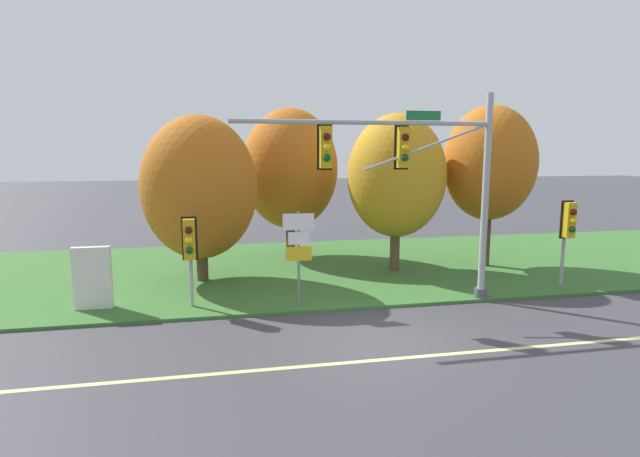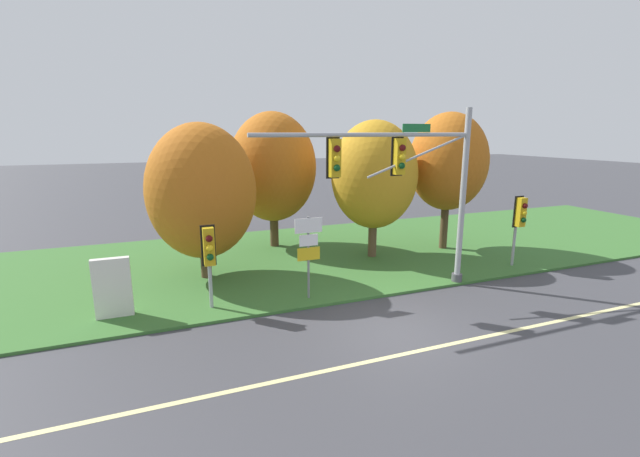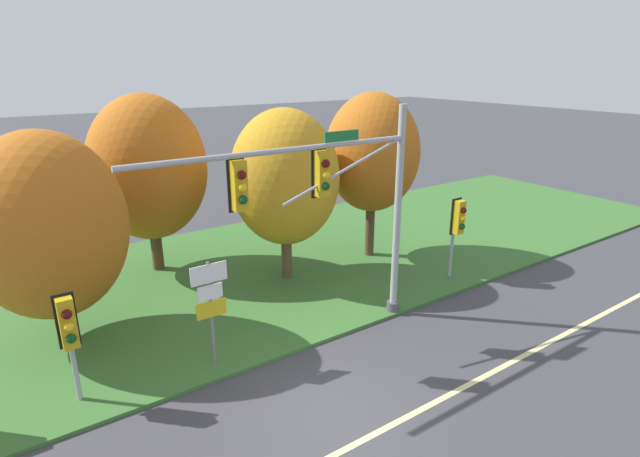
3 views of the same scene
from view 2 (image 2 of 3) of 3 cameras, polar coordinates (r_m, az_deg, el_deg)
The scene contains 12 objects.
ground_plane at distance 13.22m, azimuth 10.43°, elevation -13.35°, with size 160.00×160.00×0.00m, color #3D3D42.
lane_stripe at distance 12.33m, azimuth 13.46°, elevation -15.50°, with size 36.00×0.16×0.01m, color beige.
grass_verge at distance 20.19m, azimuth -1.91°, elevation -3.71°, with size 48.00×11.50×0.10m, color #386B2D.
traffic_signal_mast at distance 15.34m, azimuth 12.03°, elevation 6.93°, with size 8.21×0.49×6.53m.
pedestrian_signal_near_kerb at distance 14.04m, azimuth -14.58°, elevation -2.89°, with size 0.46×0.55×2.80m.
pedestrian_signal_further_along at distance 19.87m, azimuth 25.10°, elevation 1.49°, with size 0.46×0.55×3.05m.
route_sign_post at distance 14.56m, azimuth -1.54°, elevation -2.25°, with size 0.97×0.08×2.90m.
tree_nearest_road at distance 17.07m, azimuth -15.50°, elevation 4.77°, with size 4.16×4.16×6.04m.
tree_left_of_mast at distance 21.29m, azimuth -6.32°, elevation 8.10°, with size 4.27×4.27×6.65m.
tree_behind_signpost at distance 19.48m, azimuth 7.23°, elevation 7.08°, with size 3.87×3.87×6.21m.
tree_mid_verge at distance 21.62m, azimuth 16.72°, elevation 8.48°, with size 3.73×3.73×6.60m.
info_kiosk at distance 14.85m, azimuth -25.92°, elevation -7.15°, with size 1.10×0.24×1.90m.
Camera 2 is at (-6.41, -10.02, 5.77)m, focal length 24.00 mm.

